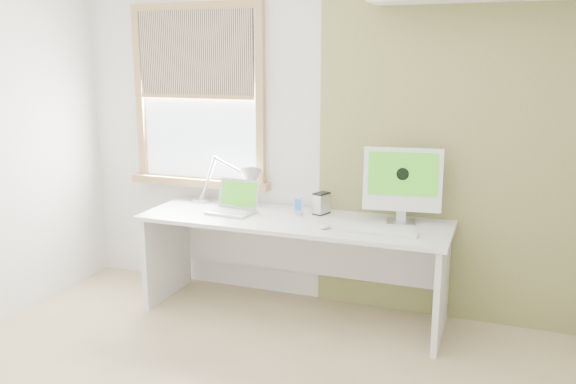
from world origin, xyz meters
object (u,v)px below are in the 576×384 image
at_px(desk, 296,242).
at_px(laptop, 234,204).
at_px(external_drive, 321,203).
at_px(imac, 402,181).
at_px(desk_lamp, 241,181).

distance_m(desk, laptop, 0.54).
relative_size(desk, laptop, 6.23).
xyz_separation_m(external_drive, imac, (0.58, -0.02, 0.21)).
bearing_deg(desk, imac, 8.25).
bearing_deg(desk_lamp, external_drive, -0.75).
relative_size(desk_lamp, external_drive, 4.11).
height_order(desk_lamp, external_drive, desk_lamp).
distance_m(laptop, imac, 1.24).
bearing_deg(external_drive, imac, -2.45).
bearing_deg(imac, laptop, -173.42).
height_order(desk_lamp, imac, imac).
distance_m(external_drive, imac, 0.62).
relative_size(desk_lamp, imac, 1.22).
relative_size(desk, desk_lamp, 3.35).
distance_m(desk, desk_lamp, 0.65).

